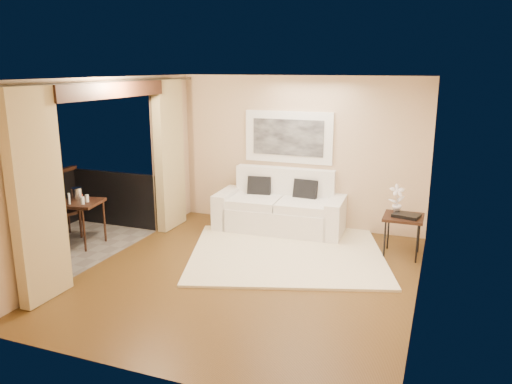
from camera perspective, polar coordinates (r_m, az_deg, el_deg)
The scene contains 18 objects.
floor at distance 7.09m, azimuth -0.92°, elevation -9.52°, with size 5.00×5.00×0.00m, color brown.
room_shell at distance 7.56m, azimuth -16.46°, elevation 11.12°, with size 5.00×6.40×5.00m.
balcony at distance 8.73m, azimuth -21.57°, elevation -4.67°, with size 1.81×2.60×1.17m.
curtains at distance 7.69m, azimuth -15.73°, elevation 2.29°, with size 0.16×4.80×2.64m.
artwork at distance 8.97m, azimuth 3.71°, elevation 6.27°, with size 1.62×0.07×0.92m.
rug at distance 7.84m, azimuth 3.55°, elevation -7.02°, with size 2.94×2.56×0.04m, color #FFF4CD.
sofa at distance 8.89m, azimuth 2.86°, elevation -1.97°, with size 2.29×1.08×1.08m.
side_table at distance 7.93m, azimuth 16.49°, elevation -3.04°, with size 0.59×0.59×0.64m.
tray at distance 7.86m, azimuth 16.81°, elevation -2.58°, with size 0.38×0.28×0.05m, color black.
orchid at distance 7.97m, azimuth 15.81°, elevation -0.77°, with size 0.24×0.16×0.45m, color white.
bistro_table at distance 8.55m, azimuth -19.44°, elevation -1.55°, with size 0.73×0.73×0.73m.
balcony_chair_far at distance 8.98m, azimuth -21.60°, elevation -1.54°, with size 0.52×0.52×0.98m.
balcony_chair_near at distance 8.76m, azimuth -24.81°, elevation -2.36°, with size 0.50×0.51×0.96m.
ice_bucket at distance 8.62m, azimuth -19.78°, elevation -0.20°, with size 0.18×0.18×0.20m, color silver.
candle at distance 8.63m, azimuth -18.79°, elevation -0.55°, with size 0.06×0.06×0.07m, color red.
vase at distance 8.40m, azimuth -20.58°, elevation -0.71°, with size 0.04×0.04×0.18m, color silver.
glass_a at distance 8.33m, azimuth -19.21°, elevation -0.92°, with size 0.06×0.06×0.12m, color silver.
glass_b at distance 8.45m, azimuth -18.76°, elevation -0.69°, with size 0.06×0.06×0.12m, color silver.
Camera 1 is at (2.42, -6.02, 2.84)m, focal length 35.00 mm.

